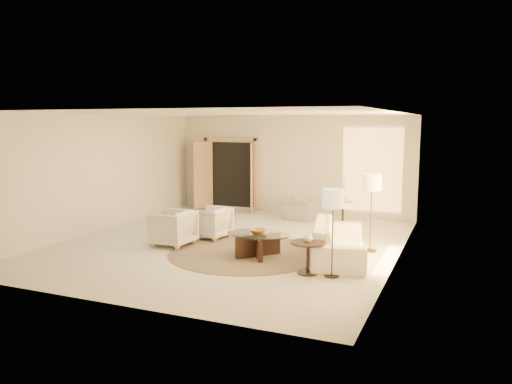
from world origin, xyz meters
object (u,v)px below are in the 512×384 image
at_px(floor_lamp_near, 372,186).
at_px(bowl, 258,231).
at_px(floor_lamp_far, 333,203).
at_px(armchair_right, 172,226).
at_px(coffee_table, 258,242).
at_px(end_vase, 308,237).
at_px(side_table, 343,209).
at_px(side_vase, 343,196).
at_px(accent_chair, 299,206).
at_px(armchair_left, 211,221).
at_px(end_table, 308,252).
at_px(sofa, 339,240).

relative_size(floor_lamp_near, bowl, 4.82).
bearing_deg(bowl, floor_lamp_far, -22.63).
xyz_separation_m(armchair_right, coffee_table, (2.04, -0.14, -0.12)).
bearing_deg(end_vase, floor_lamp_far, -0.48).
bearing_deg(side_table, side_vase, 180.00).
height_order(armchair_right, accent_chair, armchair_right).
bearing_deg(armchair_left, side_table, 147.09).
distance_m(coffee_table, bowl, 0.21).
xyz_separation_m(accent_chair, floor_lamp_near, (2.39, -2.66, 0.98)).
relative_size(armchair_left, end_vase, 4.70).
relative_size(floor_lamp_far, bowl, 4.57).
height_order(end_table, bowl, end_table).
relative_size(armchair_left, coffee_table, 0.55).
xyz_separation_m(accent_chair, side_vase, (1.22, -0.07, 0.36)).
relative_size(coffee_table, floor_lamp_far, 0.93).
height_order(armchair_right, side_table, armchair_right).
distance_m(sofa, floor_lamp_near, 1.34).
relative_size(armchair_left, side_table, 1.26).
distance_m(armchair_left, armchair_right, 1.03).
distance_m(end_table, side_table, 4.57).
height_order(coffee_table, side_vase, side_vase).
distance_m(accent_chair, coffee_table, 3.96).
height_order(bowl, end_vase, end_vase).
xyz_separation_m(sofa, armchair_right, (-3.53, -0.37, 0.06)).
relative_size(sofa, side_vase, 9.74).
height_order(armchair_right, bowl, armchair_right).
distance_m(end_table, bowl, 1.41).
xyz_separation_m(armchair_left, armchair_right, (-0.43, -0.93, 0.03)).
height_order(sofa, accent_chair, accent_chair).
distance_m(armchair_left, bowl, 1.94).
distance_m(sofa, accent_chair, 3.93).
distance_m(armchair_right, end_table, 3.37).
bearing_deg(end_vase, armchair_right, 165.83).
bearing_deg(side_vase, floor_lamp_far, -79.20).
bearing_deg(side_table, floor_lamp_far, -79.20).
xyz_separation_m(end_table, floor_lamp_near, (0.73, 1.96, 0.97)).
distance_m(floor_lamp_near, floor_lamp_far, 1.99).
relative_size(armchair_left, bowl, 2.34).
height_order(accent_chair, side_vase, side_vase).
bearing_deg(accent_chair, bowl, 102.36).
bearing_deg(side_vase, side_table, 0.00).
relative_size(coffee_table, side_vase, 5.65).
relative_size(floor_lamp_near, end_vase, 9.67).
bearing_deg(end_table, floor_lamp_near, 69.66).
distance_m(sofa, end_vase, 1.26).
height_order(sofa, side_vase, side_vase).
distance_m(bowl, side_vase, 3.95).
bearing_deg(armchair_right, floor_lamp_far, 80.44).
distance_m(side_table, floor_lamp_near, 3.00).
bearing_deg(side_table, end_table, -84.48).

